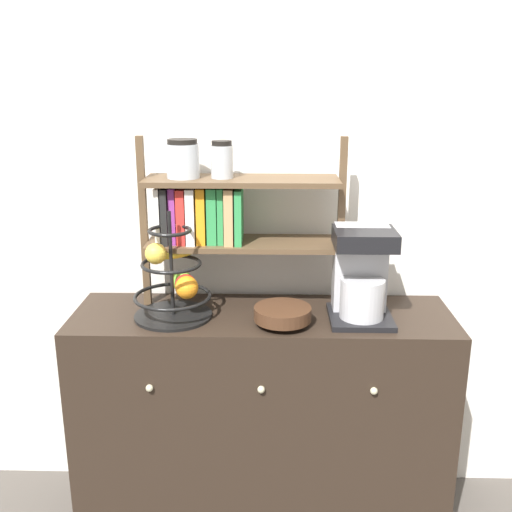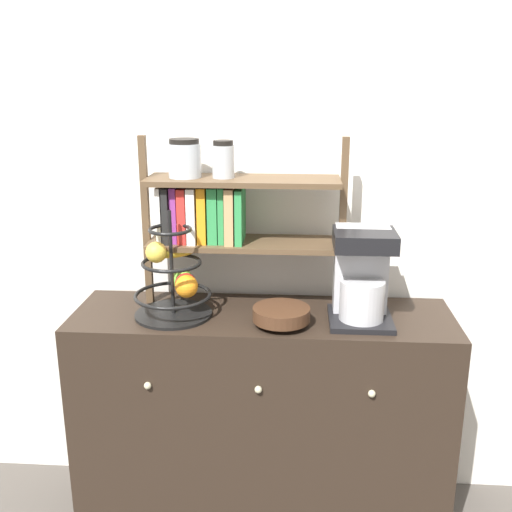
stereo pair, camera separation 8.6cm
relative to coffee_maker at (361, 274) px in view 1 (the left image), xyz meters
The scene contains 6 objects.
wall_back 0.54m from the coffee_maker, 141.41° to the left, with size 7.00×0.05×2.60m, color silver.
sideboard 0.64m from the coffee_maker, behind, with size 1.29×0.40×0.80m.
coffee_maker is the anchor object (origin of this frame).
fruit_stand 0.61m from the coffee_maker, behind, with size 0.26×0.26×0.36m.
wooden_bowl 0.29m from the coffee_maker, 164.99° to the right, with size 0.19×0.19×0.06m.
shelf_hutch 0.54m from the coffee_maker, 167.31° to the left, with size 0.69×0.20×0.59m.
Camera 1 is at (0.03, -1.69, 1.57)m, focal length 42.00 mm.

